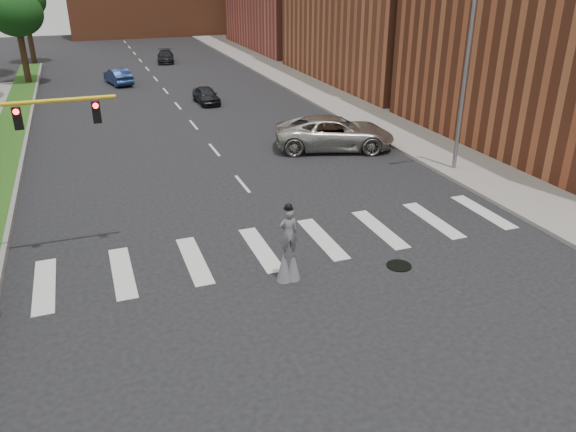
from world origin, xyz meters
The scene contains 13 objects.
ground_plane centered at (0.00, 0.00, 0.00)m, with size 160.00×160.00×0.00m, color black.
grass_median centered at (-11.50, 20.00, 0.12)m, with size 2.00×60.00×0.25m, color #224E16.
median_curb centered at (-10.45, 20.00, 0.14)m, with size 0.20×60.00×0.28m, color gray.
sidewalk_right centered at (12.50, 25.00, 0.09)m, with size 5.00×90.00×0.18m, color gray.
manhole centered at (3.00, -2.00, 0.02)m, with size 0.90×0.90×0.04m, color black.
streetlight centered at (10.90, 6.00, 4.90)m, with size 2.05×0.20×9.00m.
stilt_performer centered at (-1.08, -1.50, 1.13)m, with size 0.84×0.53×2.86m.
suv_crossing centered at (6.71, 11.76, 0.96)m, with size 3.19×6.92×1.92m, color #B0AEA7.
car_near centered at (2.28, 26.08, 0.64)m, with size 1.52×3.78×1.29m, color black.
car_mid centered at (-3.51, 36.37, 0.72)m, with size 1.53×4.40×1.45m, color navy.
car_far centered at (2.53, 47.58, 0.64)m, with size 1.78×4.38×1.27m, color black.
tree_6 centered at (-11.19, 39.12, 6.01)m, with size 4.51×4.51×8.00m.
tree_7 centered at (-11.24, 52.26, 6.42)m, with size 4.58×4.58×8.44m.
Camera 1 is at (-6.92, -17.26, 9.96)m, focal length 35.00 mm.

